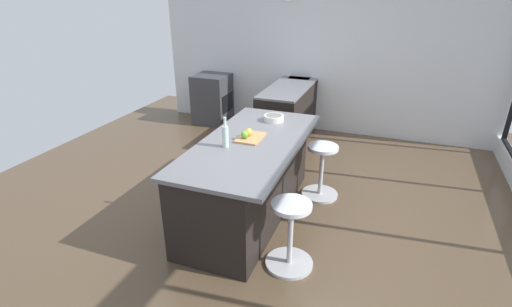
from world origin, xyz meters
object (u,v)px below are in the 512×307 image
object	(u,v)px
apple_green	(245,134)
fruit_bowl	(274,118)
oven_range	(212,99)
water_bottle	(225,135)
kitchen_island	(248,178)
stool_middle	(290,237)
cutting_board	(251,138)
apple_yellow	(249,132)
stool_by_window	(321,173)

from	to	relation	value
apple_green	fruit_bowl	bearing A→B (deg)	171.77
oven_range	water_bottle	bearing A→B (deg)	29.15
water_bottle	kitchen_island	bearing A→B (deg)	148.50
stool_middle	cutting_board	size ratio (longest dim) A/B	1.82
stool_middle	fruit_bowl	bearing A→B (deg)	-155.86
apple_green	fruit_bowl	world-z (taller)	apple_green
water_bottle	apple_green	bearing A→B (deg)	155.30
stool_middle	apple_yellow	bearing A→B (deg)	-137.81
stool_by_window	apple_green	world-z (taller)	apple_green
oven_range	kitchen_island	distance (m)	3.20
kitchen_island	apple_yellow	xyz separation A→B (m)	(-0.09, -0.02, 0.50)
oven_range	cutting_board	world-z (taller)	cutting_board
apple_green	stool_by_window	bearing A→B (deg)	133.31
kitchen_island	water_bottle	world-z (taller)	water_bottle
cutting_board	water_bottle	distance (m)	0.35
stool_by_window	water_bottle	size ratio (longest dim) A/B	2.10
apple_green	cutting_board	bearing A→B (deg)	144.94
cutting_board	apple_green	xyz separation A→B (m)	(0.06, -0.04, 0.05)
kitchen_island	apple_yellow	size ratio (longest dim) A/B	27.61
water_bottle	stool_middle	bearing A→B (deg)	61.44
kitchen_island	water_bottle	bearing A→B (deg)	-31.50
cutting_board	apple_green	world-z (taller)	apple_green
cutting_board	fruit_bowl	bearing A→B (deg)	174.93
stool_by_window	cutting_board	world-z (taller)	cutting_board
oven_range	cutting_board	size ratio (longest dim) A/B	2.46
oven_range	fruit_bowl	world-z (taller)	fruit_bowl
kitchen_island	stool_by_window	distance (m)	0.97
apple_yellow	stool_by_window	bearing A→B (deg)	129.76
stool_middle	water_bottle	size ratio (longest dim) A/B	2.10
stool_middle	kitchen_island	bearing A→B (deg)	-134.92
stool_by_window	apple_yellow	size ratio (longest dim) A/B	8.46
oven_range	stool_by_window	size ratio (longest dim) A/B	1.35
stool_by_window	cutting_board	distance (m)	1.08
stool_middle	water_bottle	xyz separation A→B (m)	(-0.45, -0.82, 0.70)
stool_by_window	fruit_bowl	xyz separation A→B (m)	(-0.01, -0.61, 0.62)
fruit_bowl	apple_yellow	bearing A→B (deg)	-8.36
stool_middle	apple_green	size ratio (longest dim) A/B	7.92
apple_green	fruit_bowl	xyz separation A→B (m)	(-0.68, 0.10, -0.02)
kitchen_island	stool_by_window	xyz separation A→B (m)	(-0.68, 0.68, -0.14)
water_bottle	fruit_bowl	bearing A→B (deg)	167.27
oven_range	cutting_board	xyz separation A→B (m)	(2.60, 1.77, 0.45)
stool_middle	apple_yellow	world-z (taller)	apple_yellow
oven_range	kitchen_island	xyz separation A→B (m)	(2.67, 1.76, 0.01)
water_bottle	stool_by_window	bearing A→B (deg)	137.90
kitchen_island	water_bottle	distance (m)	0.62
stool_middle	apple_green	xyz separation A→B (m)	(-0.68, -0.71, 0.64)
stool_middle	fruit_bowl	world-z (taller)	fruit_bowl
cutting_board	kitchen_island	bearing A→B (deg)	-9.44
oven_range	kitchen_island	bearing A→B (deg)	33.37
stool_by_window	water_bottle	distance (m)	1.41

